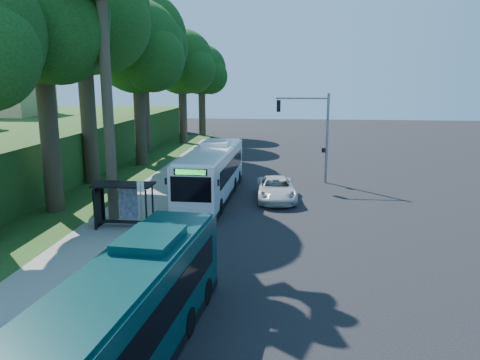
# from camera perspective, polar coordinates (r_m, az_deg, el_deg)

# --- Properties ---
(ground) EXTENTS (140.00, 140.00, 0.00)m
(ground) POSITION_cam_1_polar(r_m,az_deg,el_deg) (27.92, 2.05, -4.54)
(ground) COLOR black
(ground) RESTS_ON ground
(sidewalk) EXTENTS (4.50, 70.00, 0.12)m
(sidewalk) POSITION_cam_1_polar(r_m,az_deg,el_deg) (29.26, -12.40, -3.91)
(sidewalk) COLOR gray
(sidewalk) RESTS_ON ground
(red_curb) EXTENTS (0.25, 30.00, 0.13)m
(red_curb) POSITION_cam_1_polar(r_m,az_deg,el_deg) (24.96, -10.18, -6.63)
(red_curb) COLOR maroon
(red_curb) RESTS_ON ground
(grass_verge) EXTENTS (8.00, 70.00, 0.06)m
(grass_verge) POSITION_cam_1_polar(r_m,az_deg,el_deg) (35.83, -18.63, -1.36)
(grass_verge) COLOR #234719
(grass_verge) RESTS_ON ground
(bus_shelter) EXTENTS (3.20, 1.51, 2.55)m
(bus_shelter) POSITION_cam_1_polar(r_m,az_deg,el_deg) (26.20, -14.40, -1.95)
(bus_shelter) COLOR black
(bus_shelter) RESTS_ON ground
(stop_sign_pole) EXTENTS (0.35, 0.06, 3.17)m
(stop_sign_pole) POSITION_cam_1_polar(r_m,az_deg,el_deg) (23.58, -11.96, -2.70)
(stop_sign_pole) COLOR gray
(stop_sign_pole) RESTS_ON ground
(traffic_signal_pole) EXTENTS (4.10, 0.30, 7.00)m
(traffic_signal_pole) POSITION_cam_1_polar(r_m,az_deg,el_deg) (36.92, 9.03, 6.44)
(traffic_signal_pole) COLOR gray
(traffic_signal_pole) RESTS_ON ground
(tree_0) EXTENTS (8.40, 8.00, 15.70)m
(tree_0) POSITION_cam_1_polar(r_m,az_deg,el_deg) (30.32, -23.07, 17.26)
(tree_0) COLOR #382B1E
(tree_0) RESTS_ON ground
(tree_1) EXTENTS (10.50, 10.00, 18.26)m
(tree_1) POSITION_cam_1_polar(r_m,az_deg,el_deg) (38.08, -18.61, 18.68)
(tree_1) COLOR #382B1E
(tree_1) RESTS_ON ground
(tree_2) EXTENTS (8.82, 8.40, 15.12)m
(tree_2) POSITION_cam_1_polar(r_m,az_deg,el_deg) (44.84, -12.32, 15.06)
(tree_2) COLOR #382B1E
(tree_2) RESTS_ON ground
(tree_3) EXTENTS (10.08, 9.60, 17.28)m
(tree_3) POSITION_cam_1_polar(r_m,az_deg,el_deg) (53.14, -11.77, 16.22)
(tree_3) COLOR #382B1E
(tree_3) RESTS_ON ground
(tree_4) EXTENTS (8.40, 8.00, 14.14)m
(tree_4) POSITION_cam_1_polar(r_m,az_deg,el_deg) (60.13, -7.02, 13.73)
(tree_4) COLOR #382B1E
(tree_4) RESTS_ON ground
(tree_5) EXTENTS (7.35, 7.00, 12.86)m
(tree_5) POSITION_cam_1_polar(r_m,az_deg,el_deg) (67.76, -4.65, 12.96)
(tree_5) COLOR #382B1E
(tree_5) RESTS_ON ground
(white_bus) EXTENTS (3.00, 12.50, 3.70)m
(white_bus) POSITION_cam_1_polar(r_m,az_deg,el_deg) (32.07, -3.43, 0.98)
(white_bus) COLOR white
(white_bus) RESTS_ON ground
(teal_bus) EXTENTS (3.39, 11.48, 3.37)m
(teal_bus) POSITION_cam_1_polar(r_m,az_deg,el_deg) (13.88, -13.41, -15.59)
(teal_bus) COLOR #093132
(teal_bus) RESTS_ON ground
(pickup) EXTENTS (2.99, 5.69, 1.53)m
(pickup) POSITION_cam_1_polar(r_m,az_deg,el_deg) (31.70, 4.43, -1.10)
(pickup) COLOR silver
(pickup) RESTS_ON ground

